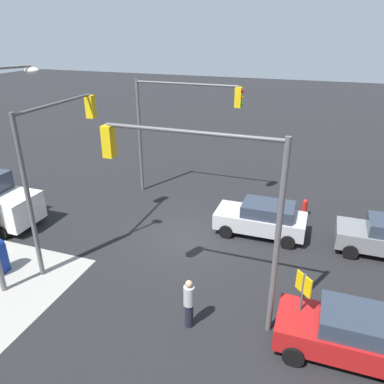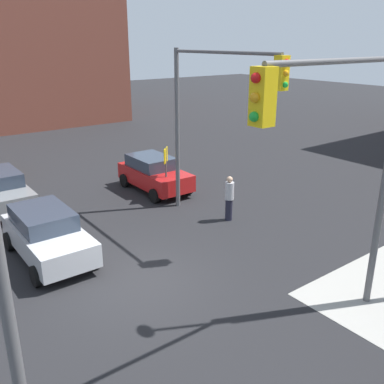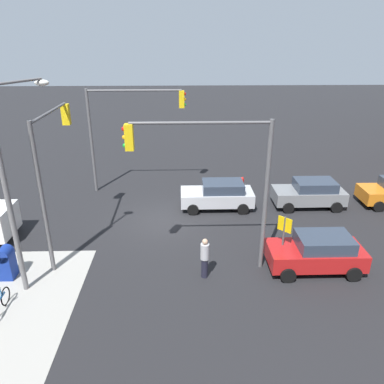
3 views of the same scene
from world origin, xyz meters
TOP-DOWN VIEW (x-y plane):
  - ground_plane at (0.00, 0.00)m, footprint 120.00×120.00m
  - traffic_signal_nw_corner at (-2.30, 4.50)m, footprint 5.73×0.36m
  - traffic_signal_se_corner at (2.19, -4.50)m, footprint 6.00×0.36m
  - traffic_signal_ne_corner at (4.50, 2.67)m, footprint 0.36×4.86m
  - street_lamp_corner at (5.03, 5.47)m, footprint 1.45×2.43m
  - warning_sign_two_way at (-5.40, 4.50)m, footprint 0.48×0.48m
  - mailbox_blue at (6.20, 5.00)m, footprint 0.56×0.64m
  - fire_hydrant at (-5.00, -4.20)m, footprint 0.26×0.26m
  - sedan_silver at (-3.20, -1.60)m, footprint 4.18×2.02m
  - hatchback_red at (-6.84, 4.76)m, footprint 4.02×2.02m
  - coupe_gray at (-8.61, -1.68)m, footprint 4.08×2.02m
  - pedestrian_waiting at (-2.00, 5.20)m, footprint 0.36×0.36m

SIDE VIEW (x-z plane):
  - ground_plane at x=0.00m, z-range 0.00..0.00m
  - fire_hydrant at x=-5.00m, z-range 0.02..0.96m
  - mailbox_blue at x=6.20m, z-range 0.05..1.48m
  - hatchback_red at x=-6.84m, z-range 0.03..1.65m
  - coupe_gray at x=-8.61m, z-range 0.03..1.65m
  - sedan_silver at x=-3.20m, z-range 0.03..1.65m
  - pedestrian_waiting at x=-2.00m, z-range 0.04..1.86m
  - warning_sign_two_way at x=-5.40m, z-range 0.44..2.84m
  - traffic_signal_ne_corner at x=4.50m, z-range 1.34..7.84m
  - traffic_signal_nw_corner at x=-2.30m, z-range 1.40..7.90m
  - traffic_signal_se_corner at x=2.19m, z-range 1.41..7.91m
  - street_lamp_corner at x=5.03m, z-range 0.70..8.70m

